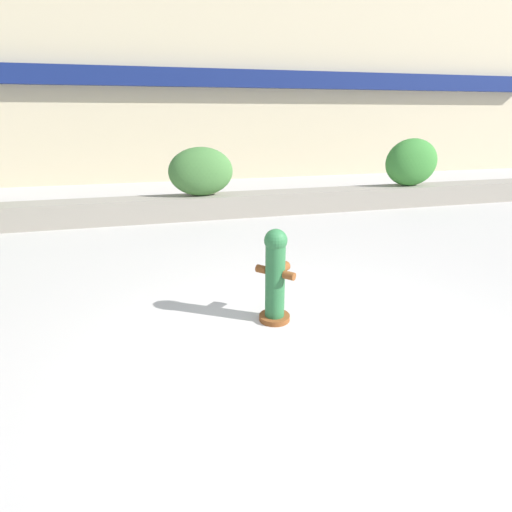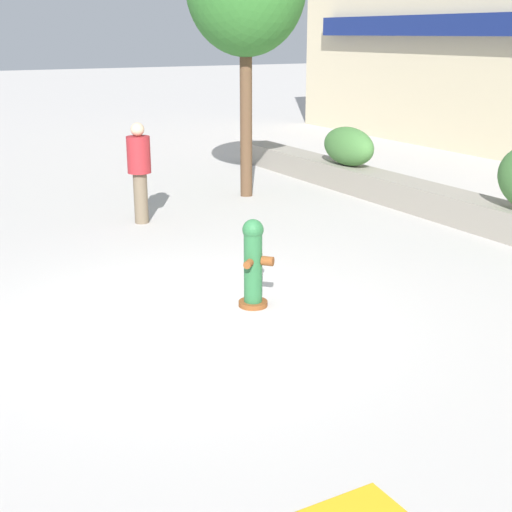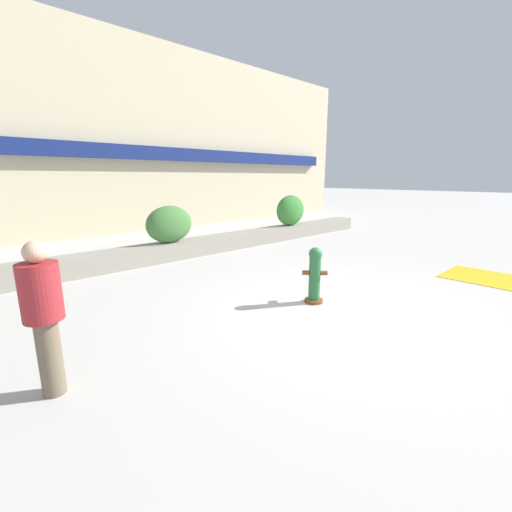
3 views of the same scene
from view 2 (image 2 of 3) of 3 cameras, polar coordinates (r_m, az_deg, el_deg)
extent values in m
plane|color=#BCB7B2|center=(8.22, -5.77, -5.28)|extent=(120.00, 120.00, 0.00)
ellipsoid|color=#427538|center=(15.15, 7.40, 8.70)|extent=(1.49, 0.67, 0.80)
cylinder|color=brown|center=(8.64, -0.24, -3.81)|extent=(0.50, 0.50, 0.06)
cylinder|color=#286638|center=(8.48, -0.24, -0.95)|extent=(0.31, 0.31, 0.85)
sphere|color=#286638|center=(8.35, -0.24, 2.11)|extent=(0.25, 0.25, 0.25)
cylinder|color=brown|center=(8.40, 0.93, -0.41)|extent=(0.18, 0.18, 0.11)
cylinder|color=brown|center=(8.30, -0.61, -0.64)|extent=(0.15, 0.15, 0.09)
cylinder|color=brown|center=(8.61, 0.12, 0.04)|extent=(0.15, 0.15, 0.09)
cylinder|color=brown|center=(14.27, -0.80, 10.66)|extent=(0.24, 0.24, 2.96)
cylinder|color=brown|center=(12.47, -9.20, 4.60)|extent=(0.30, 0.30, 0.88)
cylinder|color=maroon|center=(12.33, -9.37, 8.00)|extent=(0.50, 0.50, 0.62)
sphere|color=#D6AD89|center=(12.27, -9.47, 9.96)|extent=(0.23, 0.23, 0.23)
camera|label=1|loc=(8.30, -29.38, 8.77)|focal=28.00mm
camera|label=3|loc=(12.16, -29.24, 11.49)|focal=24.00mm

